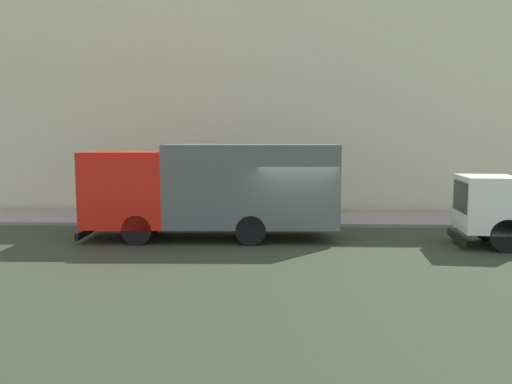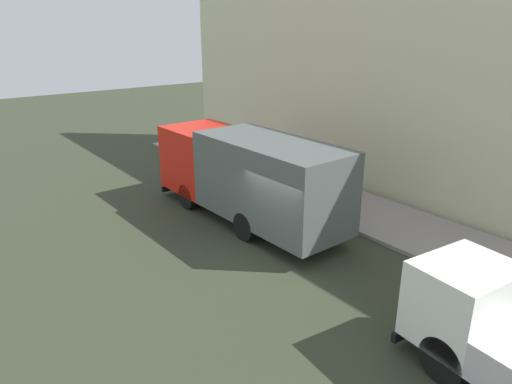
% 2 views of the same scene
% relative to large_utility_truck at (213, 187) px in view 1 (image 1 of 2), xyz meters
% --- Properties ---
extents(ground, '(80.00, 80.00, 0.00)m').
position_rel_large_utility_truck_xyz_m(ground, '(-0.81, -2.78, -1.76)').
color(ground, '#313726').
extents(sidewalk, '(3.29, 30.00, 0.13)m').
position_rel_large_utility_truck_xyz_m(sidewalk, '(3.84, -2.78, -1.70)').
color(sidewalk, gray).
rests_on(sidewalk, ground).
extents(building_facade, '(0.50, 30.00, 9.59)m').
position_rel_large_utility_truck_xyz_m(building_facade, '(5.98, -2.78, 3.03)').
color(building_facade, beige).
rests_on(building_facade, ground).
extents(large_utility_truck, '(2.65, 8.45, 3.17)m').
position_rel_large_utility_truck_xyz_m(large_utility_truck, '(0.00, 0.00, 0.00)').
color(large_utility_truck, red).
rests_on(large_utility_truck, ground).
extents(pedestrian_walking, '(0.45, 0.45, 1.74)m').
position_rel_large_utility_truck_xyz_m(pedestrian_walking, '(4.52, 1.55, -0.71)').
color(pedestrian_walking, '#57563F').
rests_on(pedestrian_walking, sidewalk).
extents(pedestrian_standing, '(0.50, 0.50, 1.80)m').
position_rel_large_utility_truck_xyz_m(pedestrian_standing, '(4.47, 0.27, -0.68)').
color(pedestrian_standing, '#3D4154').
rests_on(pedestrian_standing, sidewalk).
extents(pedestrian_third, '(0.45, 0.45, 1.78)m').
position_rel_large_utility_truck_xyz_m(pedestrian_third, '(3.87, 2.70, -0.69)').
color(pedestrian_third, brown).
rests_on(pedestrian_third, sidewalk).
extents(traffic_cone_orange, '(0.51, 0.51, 0.73)m').
position_rel_large_utility_truck_xyz_m(traffic_cone_orange, '(3.05, 3.68, -1.27)').
color(traffic_cone_orange, orange).
rests_on(traffic_cone_orange, sidewalk).
extents(street_sign_post, '(0.44, 0.08, 2.53)m').
position_rel_large_utility_truck_xyz_m(street_sign_post, '(2.65, 0.97, -0.13)').
color(street_sign_post, '#4C5156').
rests_on(street_sign_post, sidewalk).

